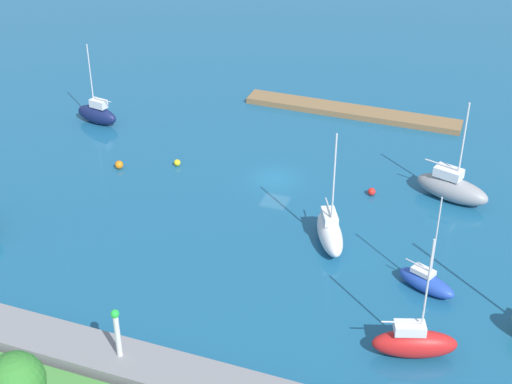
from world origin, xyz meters
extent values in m
plane|color=#19567F|center=(0.00, 0.00, 0.00)|extent=(160.00, 160.00, 0.00)
cube|color=olive|center=(-3.25, -16.33, 0.32)|extent=(23.72, 2.75, 0.64)
cube|color=gray|center=(0.00, 27.10, 0.66)|extent=(61.02, 3.38, 1.33)
cylinder|color=silver|center=(1.28, 27.10, 2.93)|extent=(0.36, 0.36, 3.20)
sphere|color=green|center=(1.28, 27.10, 4.78)|extent=(0.56, 0.56, 0.56)
sphere|color=#337F2D|center=(3.59, 34.11, 4.82)|extent=(3.40, 3.40, 3.40)
ellipsoid|color=#2347B2|center=(-15.97, 11.85, 0.68)|extent=(4.93, 3.34, 1.37)
cube|color=silver|center=(-15.62, 11.71, 1.56)|extent=(1.93, 1.56, 0.39)
cylinder|color=silver|center=(-16.18, 11.95, 4.81)|extent=(0.11, 0.11, 6.87)
cylinder|color=silver|center=(-15.17, 11.51, 1.91)|extent=(2.05, 0.95, 0.09)
ellipsoid|color=white|center=(-7.59, 8.50, 1.01)|extent=(4.27, 6.29, 2.02)
cube|color=silver|center=(-7.38, 8.06, 2.36)|extent=(1.94, 2.45, 0.68)
cylinder|color=silver|center=(-7.72, 8.78, 6.10)|extent=(0.15, 0.15, 8.17)
cylinder|color=silver|center=(-7.12, 7.51, 2.84)|extent=(1.31, 2.59, 0.12)
ellipsoid|color=red|center=(-16.33, 19.11, 0.99)|extent=(5.96, 3.54, 1.99)
cube|color=silver|center=(-15.90, 19.25, 2.35)|extent=(2.29, 1.69, 0.72)
cylinder|color=silver|center=(-16.60, 19.01, 5.70)|extent=(0.14, 0.14, 7.43)
cylinder|color=silver|center=(-15.34, 19.44, 2.85)|extent=(2.54, 0.95, 0.11)
ellipsoid|color=gray|center=(-15.95, -1.91, 1.09)|extent=(7.08, 4.16, 2.17)
cube|color=silver|center=(-15.44, -2.06, 2.60)|extent=(2.71, 2.03, 0.85)
cylinder|color=silver|center=(-16.27, -1.81, 5.86)|extent=(0.16, 0.16, 7.37)
cylinder|color=silver|center=(-14.74, -2.27, 3.17)|extent=(3.10, 1.05, 0.13)
ellipsoid|color=#141E4C|center=(21.77, -4.70, 0.98)|extent=(5.23, 2.46, 1.96)
cube|color=silver|center=(21.38, -4.64, 2.38)|extent=(1.95, 1.27, 0.84)
cylinder|color=silver|center=(22.02, -4.75, 5.39)|extent=(0.12, 0.12, 6.86)
cylinder|color=silver|center=(20.84, -4.54, 2.95)|extent=(2.37, 0.50, 0.10)
sphere|color=yellow|center=(9.72, 0.89, 0.32)|extent=(0.65, 0.65, 0.65)
sphere|color=orange|center=(14.71, 3.31, 0.40)|extent=(0.80, 0.80, 0.80)
sphere|color=red|center=(-9.12, -0.23, 0.35)|extent=(0.71, 0.71, 0.71)
camera|label=1|loc=(-19.40, 57.87, 35.33)|focal=52.76mm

